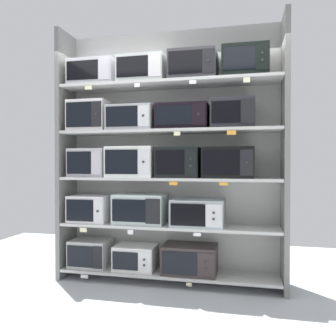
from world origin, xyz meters
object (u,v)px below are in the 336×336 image
(microwave_3, at_px, (91,208))
(microwave_13, at_px, (233,114))
(microwave_0, at_px, (91,253))
(microwave_2, at_px, (190,259))
(microwave_1, at_px, (136,257))
(microwave_10, at_px, (91,117))
(microwave_14, at_px, (94,74))
(microwave_12, at_px, (183,117))
(microwave_7, at_px, (133,162))
(microwave_11, at_px, (133,119))
(microwave_6, at_px, (90,163))
(microwave_9, at_px, (228,163))
(microwave_8, at_px, (179,162))
(microwave_15, at_px, (143,71))
(microwave_4, at_px, (141,209))
(microwave_5, at_px, (198,212))
(microwave_16, at_px, (194,67))
(microwave_17, at_px, (245,64))

(microwave_3, xyz_separation_m, microwave_13, (1.57, 0.00, 1.01))
(microwave_0, height_order, microwave_2, microwave_0)
(microwave_1, bearing_deg, microwave_10, -179.97)
(microwave_3, distance_m, microwave_10, 1.03)
(microwave_2, height_order, microwave_14, microwave_14)
(microwave_1, bearing_deg, microwave_2, -0.02)
(microwave_12, bearing_deg, microwave_13, 0.01)
(microwave_0, relative_size, microwave_7, 0.84)
(microwave_11, height_order, microwave_14, microwave_14)
(microwave_6, height_order, microwave_7, microwave_7)
(microwave_6, xyz_separation_m, microwave_9, (1.53, 0.00, 0.00))
(microwave_8, height_order, microwave_10, microwave_10)
(microwave_6, bearing_deg, microwave_0, 0.06)
(microwave_12, relative_size, microwave_13, 1.23)
(microwave_8, relative_size, microwave_9, 0.87)
(microwave_0, distance_m, microwave_13, 2.19)
(microwave_15, bearing_deg, microwave_10, -179.98)
(microwave_3, distance_m, microwave_9, 1.61)
(microwave_14, bearing_deg, microwave_8, -0.01)
(microwave_6, distance_m, microwave_15, 1.17)
(microwave_13, relative_size, microwave_15, 0.87)
(microwave_14, bearing_deg, microwave_15, -0.01)
(microwave_4, distance_m, microwave_5, 0.63)
(microwave_10, distance_m, microwave_16, 1.26)
(microwave_3, xyz_separation_m, microwave_7, (0.49, 0.00, 0.52))
(microwave_7, height_order, microwave_9, microwave_7)
(microwave_9, xyz_separation_m, microwave_16, (-0.36, -0.00, 1.00))
(microwave_5, bearing_deg, microwave_3, -180.00)
(microwave_5, bearing_deg, microwave_7, 179.99)
(microwave_3, xyz_separation_m, microwave_17, (1.69, 0.00, 1.52))
(microwave_17, bearing_deg, microwave_1, 180.00)
(microwave_5, xyz_separation_m, microwave_6, (-1.22, 0.00, 0.52))
(microwave_6, bearing_deg, microwave_13, 0.01)
(microwave_0, distance_m, microwave_8, 1.44)
(microwave_13, bearing_deg, microwave_4, -180.00)
(microwave_2, distance_m, microwave_15, 2.08)
(microwave_13, height_order, microwave_15, microwave_15)
(microwave_0, bearing_deg, microwave_4, 0.02)
(microwave_4, bearing_deg, microwave_8, -0.03)
(microwave_4, relative_size, microwave_16, 1.12)
(microwave_0, height_order, microwave_16, microwave_16)
(microwave_5, distance_m, microwave_13, 1.08)
(microwave_12, height_order, microwave_14, microwave_14)
(microwave_1, bearing_deg, microwave_14, 180.00)
(microwave_12, bearing_deg, microwave_11, -179.97)
(microwave_3, bearing_deg, microwave_11, -0.00)
(microwave_8, xyz_separation_m, microwave_17, (0.68, 0.00, 1.00))
(microwave_1, xyz_separation_m, microwave_3, (-0.52, -0.00, 0.52))
(microwave_4, xyz_separation_m, microwave_17, (1.11, -0.00, 1.51))
(microwave_15, xyz_separation_m, microwave_16, (0.55, -0.00, 0.01))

